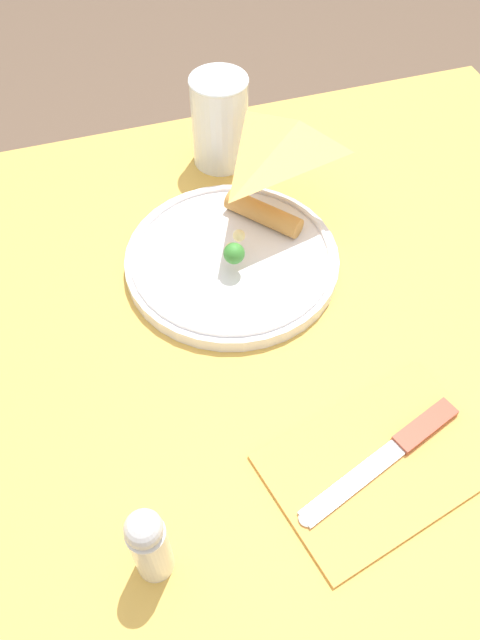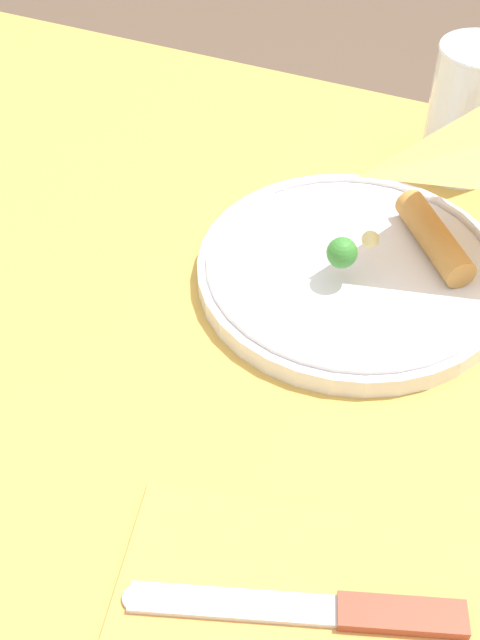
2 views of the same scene
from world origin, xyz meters
TOP-DOWN VIEW (x-y plane):
  - dining_table at (0.00, 0.00)m, footprint 1.09×0.72m
  - plate_pizza at (-0.07, -0.07)m, footprint 0.24×0.24m
  - milk_glass at (-0.11, -0.26)m, footprint 0.07×0.07m
  - napkin_folded at (-0.13, 0.20)m, footprint 0.23×0.18m
  - butter_knife at (-0.14, 0.19)m, footprint 0.18×0.08m

SIDE VIEW (x-z plane):
  - dining_table at x=0.00m, z-range 0.25..0.98m
  - napkin_folded at x=-0.13m, z-range 0.73..0.74m
  - butter_knife at x=-0.14m, z-range 0.73..0.74m
  - plate_pizza at x=-0.07m, z-range 0.72..0.77m
  - milk_glass at x=-0.11m, z-range 0.73..0.84m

